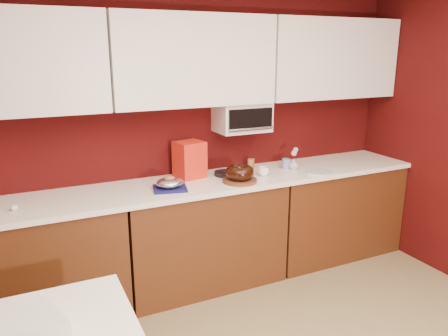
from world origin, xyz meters
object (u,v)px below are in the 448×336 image
at_px(bundt_cake, 240,172).
at_px(blue_jar, 286,163).
at_px(toaster_oven, 242,117).
at_px(newspaper_stack, 19,336).
at_px(foil_ham_nest, 170,183).
at_px(coffee_mug, 263,171).
at_px(flower_vase, 293,164).
at_px(pandoro_box, 190,160).

xyz_separation_m(bundt_cake, blue_jar, (0.57, 0.19, -0.04)).
xyz_separation_m(toaster_oven, blue_jar, (0.39, -0.12, -0.43)).
bearing_deg(newspaper_stack, foil_ham_nest, 50.04).
distance_m(foil_ham_nest, coffee_mug, 0.83).
xyz_separation_m(blue_jar, flower_vase, (0.04, -0.06, 0.01)).
relative_size(bundt_cake, pandoro_box, 0.77).
height_order(toaster_oven, flower_vase, toaster_oven).
distance_m(coffee_mug, flower_vase, 0.35).
distance_m(bundt_cake, coffee_mug, 0.28).
bearing_deg(pandoro_box, coffee_mug, -33.17).
relative_size(blue_jar, newspaper_stack, 0.27).
bearing_deg(pandoro_box, foil_ham_nest, -147.42).
bearing_deg(coffee_mug, newspaper_stack, -145.55).
bearing_deg(coffee_mug, blue_jar, 21.25).
relative_size(pandoro_box, blue_jar, 3.41).
xyz_separation_m(pandoro_box, newspaper_stack, (-1.35, -1.55, -0.24)).
xyz_separation_m(foil_ham_nest, coffee_mug, (0.83, 0.02, -0.01)).
relative_size(pandoro_box, coffee_mug, 3.35).
xyz_separation_m(foil_ham_nest, pandoro_box, (0.26, 0.25, 0.10)).
xyz_separation_m(toaster_oven, pandoro_box, (-0.49, -0.01, -0.32)).
distance_m(pandoro_box, flower_vase, 0.94).
xyz_separation_m(toaster_oven, newspaper_stack, (-1.84, -1.55, -0.57)).
bearing_deg(flower_vase, bundt_cake, -167.30).
bearing_deg(flower_vase, newspaper_stack, -148.67).
bearing_deg(pandoro_box, bundt_cake, -55.70).
xyz_separation_m(toaster_oven, coffee_mug, (0.09, -0.24, -0.43)).
bearing_deg(toaster_oven, foil_ham_nest, -161.19).
relative_size(coffee_mug, flower_vase, 0.86).
bearing_deg(flower_vase, toaster_oven, 158.34).
distance_m(bundt_cake, pandoro_box, 0.44).
bearing_deg(toaster_oven, flower_vase, -21.66).
xyz_separation_m(coffee_mug, flower_vase, (0.35, 0.06, 0.01)).
distance_m(coffee_mug, newspaper_stack, 2.33).
bearing_deg(blue_jar, toaster_oven, 163.62).
height_order(bundt_cake, blue_jar, bundt_cake).
distance_m(blue_jar, newspaper_stack, 2.66).
bearing_deg(foil_ham_nest, coffee_mug, 1.33).
bearing_deg(bundt_cake, blue_jar, 18.81).
relative_size(toaster_oven, pandoro_box, 1.48).
distance_m(toaster_oven, coffee_mug, 0.50).
height_order(foil_ham_nest, blue_jar, foil_ham_nest).
relative_size(toaster_oven, bundt_cake, 1.93).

